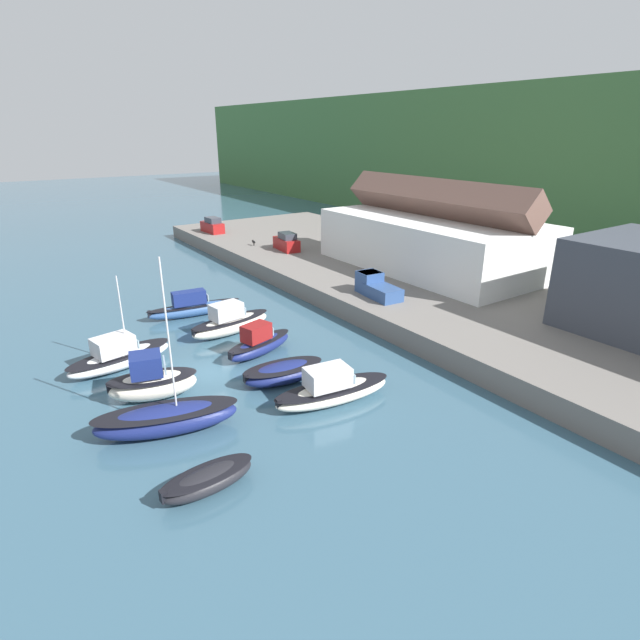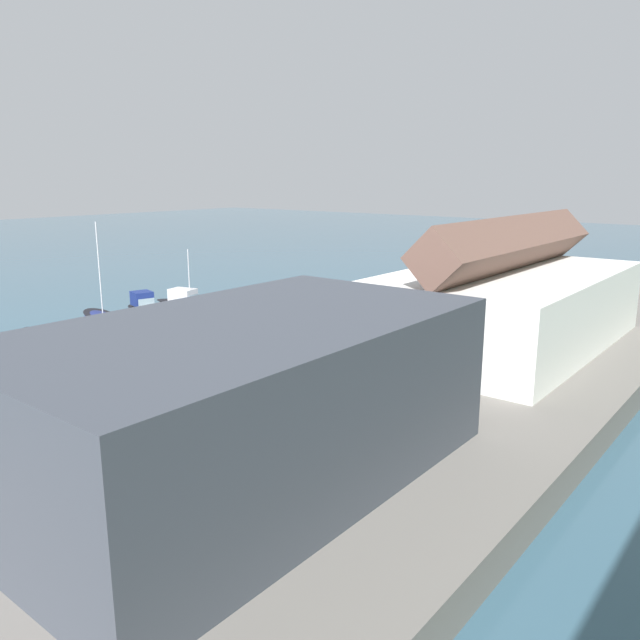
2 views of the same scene
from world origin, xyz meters
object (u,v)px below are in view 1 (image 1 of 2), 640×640
object	(u,v)px
moored_boat_1	(230,322)
moored_boat_7	(167,419)
moored_boat_3	(283,372)
moored_boat_8	(208,480)
parked_car_1	(212,226)
parked_car_2	(287,243)
pickup_truck_0	(376,286)
moored_boat_2	(259,343)
moored_boat_4	(332,390)
moored_boat_5	(119,356)
dog_on_quay	(254,242)
moored_boat_6	(152,382)
moored_boat_0	(193,307)

from	to	relation	value
moored_boat_1	moored_boat_7	bearing A→B (deg)	-47.17
moored_boat_3	moored_boat_7	bearing A→B (deg)	-73.59
moored_boat_8	parked_car_1	world-z (taller)	parked_car_1
parked_car_2	pickup_truck_0	world-z (taller)	parked_car_2
moored_boat_2	moored_boat_4	xyz separation A→B (m)	(8.56, 0.37, -0.04)
parked_car_2	moored_boat_4	bearing A→B (deg)	-110.08
moored_boat_2	moored_boat_7	xyz separation A→B (m)	(6.15, -8.86, -0.04)
moored_boat_5	parked_car_2	world-z (taller)	moored_boat_5
parked_car_1	dog_on_quay	distance (m)	11.10
moored_boat_7	moored_boat_8	bearing A→B (deg)	16.05
moored_boat_1	moored_boat_6	bearing A→B (deg)	-59.08
moored_boat_0	parked_car_1	xyz separation A→B (m)	(-26.79, 13.35, 1.77)
moored_boat_5	moored_boat_8	world-z (taller)	moored_boat_5
moored_boat_8	moored_boat_1	bearing A→B (deg)	148.16
parked_car_2	pickup_truck_0	size ratio (longest dim) A/B	0.90
moored_boat_4	moored_boat_6	distance (m)	10.95
moored_boat_4	moored_boat_8	xyz separation A→B (m)	(3.23, -9.26, -0.27)
dog_on_quay	pickup_truck_0	bearing A→B (deg)	-85.38
moored_boat_5	moored_boat_3	bearing A→B (deg)	33.00
moored_boat_4	moored_boat_7	distance (m)	9.54
moored_boat_2	moored_boat_4	distance (m)	8.57
moored_boat_5	pickup_truck_0	bearing A→B (deg)	73.76
moored_boat_5	dog_on_quay	xyz separation A→B (m)	(-22.64, 22.15, 1.29)
moored_boat_2	moored_boat_6	distance (m)	8.59
moored_boat_7	moored_boat_5	bearing A→B (deg)	-163.10
parked_car_1	moored_boat_3	bearing A→B (deg)	-110.45
moored_boat_7	moored_boat_0	bearing A→B (deg)	170.90
moored_boat_1	moored_boat_2	size ratio (longest dim) A/B	1.19
moored_boat_1	moored_boat_8	xyz separation A→B (m)	(16.67, -8.87, -0.40)
moored_boat_6	moored_boat_8	world-z (taller)	moored_boat_6
moored_boat_1	parked_car_2	bearing A→B (deg)	129.06
moored_boat_7	dog_on_quay	bearing A→B (deg)	162.07
moored_boat_0	dog_on_quay	bearing A→B (deg)	144.77
moored_boat_5	parked_car_2	distance (m)	30.37
moored_boat_6	parked_car_1	bearing A→B (deg)	166.71
moored_boat_7	pickup_truck_0	size ratio (longest dim) A/B	1.99
moored_boat_0	moored_boat_2	xyz separation A→B (m)	(10.46, 0.95, 0.04)
moored_boat_7	parked_car_2	world-z (taller)	moored_boat_7
moored_boat_0	moored_boat_6	distance (m)	14.47
moored_boat_0	moored_boat_4	size ratio (longest dim) A/B	1.07
parked_car_1	pickup_truck_0	bearing A→B (deg)	-92.58
moored_boat_2	moored_boat_3	size ratio (longest dim) A/B	1.08
moored_boat_4	moored_boat_5	world-z (taller)	moored_boat_5
moored_boat_2	moored_boat_8	size ratio (longest dim) A/B	1.34
moored_boat_5	moored_boat_2	bearing A→B (deg)	56.29
parked_car_1	dog_on_quay	bearing A→B (deg)	-88.92
moored_boat_2	moored_boat_4	world-z (taller)	moored_boat_2
moored_boat_6	dog_on_quay	distance (m)	35.47
moored_boat_7	moored_boat_3	bearing A→B (deg)	116.72
moored_boat_8	moored_boat_6	bearing A→B (deg)	173.05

